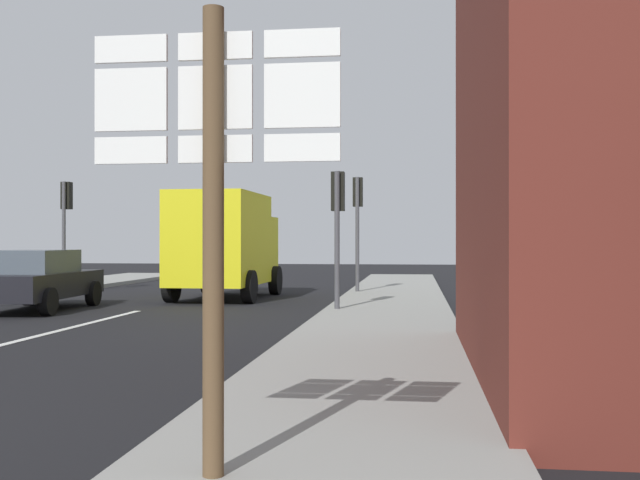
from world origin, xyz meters
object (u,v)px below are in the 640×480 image
traffic_light_far_right (358,208)px  traffic_light_far_left (66,211)px  sedan_far (36,279)px  delivery_truck (225,242)px  traffic_light_near_right (338,209)px  route_sign_post (214,191)px

traffic_light_far_right → traffic_light_far_left: (-9.67, 0.24, -0.01)m
sedan_far → delivery_truck: (3.62, 4.16, 0.89)m
traffic_light_far_right → traffic_light_near_right: bearing=-90.0°
route_sign_post → traffic_light_near_right: 12.30m
sedan_far → route_sign_post: bearing=-57.5°
sedan_far → traffic_light_near_right: 7.56m
sedan_far → traffic_light_far_right: bearing=39.0°
traffic_light_far_left → delivery_truck: bearing=-19.1°
traffic_light_far_left → sedan_far: bearing=-69.7°
traffic_light_far_left → traffic_light_far_right: bearing=-1.4°
traffic_light_far_right → traffic_light_near_right: 6.01m
traffic_light_near_right → delivery_truck: bearing=131.9°
sedan_far → route_sign_post: route_sign_post is taller
sedan_far → delivery_truck: size_ratio=0.85×
sedan_far → delivery_truck: delivery_truck is taller
sedan_far → route_sign_post: 14.65m
route_sign_post → traffic_light_far_right: 18.31m
delivery_truck → traffic_light_far_right: size_ratio=1.38×
sedan_far → delivery_truck: bearing=48.9°
route_sign_post → traffic_light_far_left: traffic_light_far_left is taller
delivery_truck → traffic_light_far_left: (-5.92, 2.05, 1.05)m
traffic_light_far_left → traffic_light_near_right: (9.67, -6.24, -0.27)m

